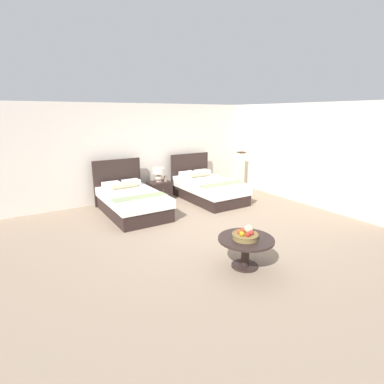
{
  "coord_description": "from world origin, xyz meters",
  "views": [
    {
      "loc": [
        -3.48,
        -4.82,
        2.32
      ],
      "look_at": [
        -0.16,
        0.48,
        0.66
      ],
      "focal_mm": 27.85,
      "sensor_mm": 36.0,
      "label": 1
    }
  ],
  "objects": [
    {
      "name": "nightstand",
      "position": [
        -0.04,
        2.38,
        0.25
      ],
      "size": [
        0.59,
        0.5,
        0.51
      ],
      "color": "#2C1F1C",
      "rests_on": "ground"
    },
    {
      "name": "bed_near_corner",
      "position": [
        1.11,
        1.68,
        0.31
      ],
      "size": [
        1.25,
        2.1,
        1.17
      ],
      "color": "#2C1F1C",
      "rests_on": "ground"
    },
    {
      "name": "table_lamp",
      "position": [
        -0.04,
        2.4,
        0.75
      ],
      "size": [
        0.33,
        0.33,
        0.38
      ],
      "color": "beige",
      "rests_on": "nightstand"
    },
    {
      "name": "floor_lamp_corner",
      "position": [
        2.63,
        2.1,
        0.59
      ],
      "size": [
        0.21,
        0.21,
        1.18
      ],
      "color": "#372117",
      "rests_on": "ground"
    },
    {
      "name": "vase",
      "position": [
        0.14,
        2.34,
        0.58
      ],
      "size": [
        0.09,
        0.09,
        0.15
      ],
      "color": "gray",
      "rests_on": "nightstand"
    },
    {
      "name": "wall_side_right",
      "position": [
        3.1,
        0.4,
        1.29
      ],
      "size": [
        0.12,
        5.0,
        2.58
      ],
      "primitive_type": "cube",
      "color": "beige",
      "rests_on": "ground"
    },
    {
      "name": "ground_plane",
      "position": [
        0.0,
        0.0,
        -0.01
      ],
      "size": [
        9.8,
        9.4,
        0.02
      ],
      "primitive_type": "cube",
      "color": "gray"
    },
    {
      "name": "wall_back",
      "position": [
        0.0,
        2.9,
        1.29
      ],
      "size": [
        9.8,
        0.12,
        2.58
      ],
      "primitive_type": "cube",
      "color": "beige",
      "rests_on": "ground"
    },
    {
      "name": "bed_near_window",
      "position": [
        -1.11,
        1.69,
        0.3
      ],
      "size": [
        1.24,
        2.07,
        1.18
      ],
      "color": "#2C1F1C",
      "rests_on": "ground"
    },
    {
      "name": "fruit_bowl",
      "position": [
        -0.58,
        -1.71,
        0.54
      ],
      "size": [
        0.4,
        0.4,
        0.2
      ],
      "color": "olive",
      "rests_on": "coffee_table"
    },
    {
      "name": "coffee_table",
      "position": [
        -0.55,
        -1.69,
        0.36
      ],
      "size": [
        0.86,
        0.86,
        0.48
      ],
      "color": "#2C1F1C",
      "rests_on": "ground"
    }
  ]
}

